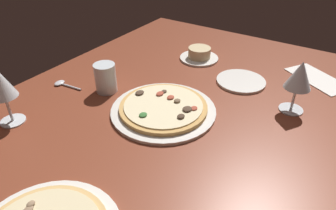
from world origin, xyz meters
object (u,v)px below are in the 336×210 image
(wine_glass_near, at_px, (0,84))
(paper_menu, at_px, (318,79))
(ramekin_on_saucer, at_px, (199,55))
(wine_glass_far, at_px, (300,77))
(spoon, at_px, (63,84))
(water_glass, at_px, (105,80))
(side_plate, at_px, (241,81))
(pizza_main, at_px, (164,108))

(wine_glass_near, height_order, paper_menu, wine_glass_near)
(ramekin_on_saucer, height_order, wine_glass_near, wine_glass_near)
(wine_glass_far, xyz_separation_m, paper_menu, (0.25, -0.03, -0.11))
(paper_menu, xyz_separation_m, spoon, (-0.53, 0.73, 0.00))
(wine_glass_far, relative_size, paper_menu, 0.74)
(wine_glass_near, relative_size, water_glass, 1.80)
(side_plate, bearing_deg, wine_glass_far, -112.48)
(pizza_main, bearing_deg, wine_glass_far, -55.60)
(water_glass, bearing_deg, side_plate, -49.46)
(wine_glass_far, height_order, water_glass, wine_glass_far)
(wine_glass_near, distance_m, water_glass, 0.30)
(wine_glass_far, bearing_deg, wine_glass_near, 127.19)
(spoon, bearing_deg, water_glass, -71.56)
(water_glass, bearing_deg, paper_menu, -50.45)
(wine_glass_near, xyz_separation_m, water_glass, (0.27, -0.11, -0.08))
(wine_glass_far, distance_m, paper_menu, 0.28)
(side_plate, xyz_separation_m, spoon, (-0.36, 0.51, 0.00))
(wine_glass_near, bearing_deg, paper_menu, -42.42)
(wine_glass_near, relative_size, side_plate, 1.02)
(side_plate, bearing_deg, water_glass, 130.54)
(side_plate, distance_m, paper_menu, 0.28)
(ramekin_on_saucer, bearing_deg, spoon, 146.42)
(wine_glass_near, bearing_deg, water_glass, -21.58)
(spoon, bearing_deg, ramekin_on_saucer, -33.58)
(side_plate, relative_size, paper_menu, 0.78)
(wine_glass_far, relative_size, side_plate, 0.95)
(wine_glass_near, height_order, spoon, wine_glass_near)
(wine_glass_near, height_order, water_glass, wine_glass_near)
(pizza_main, height_order, paper_menu, pizza_main)
(water_glass, bearing_deg, spoon, 108.44)
(wine_glass_far, bearing_deg, paper_menu, -6.71)
(wine_glass_near, distance_m, spoon, 0.26)
(wine_glass_far, relative_size, water_glass, 1.67)
(side_plate, height_order, paper_menu, side_plate)
(wine_glass_far, distance_m, spoon, 0.76)
(ramekin_on_saucer, bearing_deg, paper_menu, -79.21)
(paper_menu, bearing_deg, wine_glass_far, -154.03)
(wine_glass_near, distance_m, side_plate, 0.75)
(wine_glass_far, bearing_deg, water_glass, 112.27)
(pizza_main, relative_size, wine_glass_near, 1.82)
(ramekin_on_saucer, relative_size, wine_glass_far, 0.95)
(side_plate, bearing_deg, ramekin_on_saucer, 67.30)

